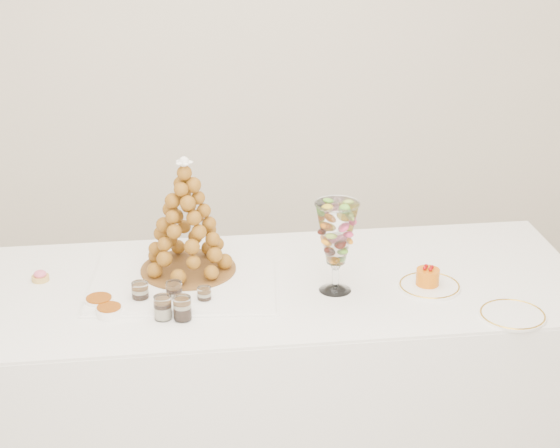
{
  "coord_description": "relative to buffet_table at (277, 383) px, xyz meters",
  "views": [
    {
      "loc": [
        -0.15,
        -2.8,
        2.26
      ],
      "look_at": [
        0.11,
        0.22,
        0.99
      ],
      "focal_mm": 60.0,
      "sensor_mm": 36.0,
      "label": 1
    }
  ],
  "objects": [
    {
      "name": "verrine_c",
      "position": [
        -0.25,
        -0.14,
        0.44
      ],
      "size": [
        0.06,
        0.06,
        0.06
      ],
      "primitive_type": "cylinder",
      "rotation": [
        0.0,
        0.0,
        0.28
      ],
      "color": "white",
      "rests_on": "buffet_table"
    },
    {
      "name": "room_walls",
      "position": [
        -0.09,
        -0.1,
        1.38
      ],
      "size": [
        4.54,
        4.04,
        2.82
      ],
      "color": "white",
      "rests_on": "ground"
    },
    {
      "name": "spare_plate",
      "position": [
        0.74,
        -0.31,
        0.41
      ],
      "size": [
        0.21,
        0.21,
        0.01
      ],
      "primitive_type": "cylinder",
      "color": "white",
      "rests_on": "buffet_table"
    },
    {
      "name": "verrine_b",
      "position": [
        -0.35,
        -0.12,
        0.44
      ],
      "size": [
        0.06,
        0.06,
        0.07
      ],
      "primitive_type": "cylinder",
      "rotation": [
        0.0,
        0.0,
        0.2
      ],
      "color": "white",
      "rests_on": "buffet_table"
    },
    {
      "name": "ramekin_front",
      "position": [
        -0.56,
        -0.19,
        0.42
      ],
      "size": [
        0.09,
        0.09,
        0.03
      ],
      "primitive_type": "cylinder",
      "color": "white",
      "rests_on": "buffet_table"
    },
    {
      "name": "croquembouche",
      "position": [
        -0.31,
        0.08,
        0.63
      ],
      "size": [
        0.33,
        0.33,
        0.42
      ],
      "rotation": [
        0.0,
        0.0,
        0.1
      ],
      "color": "brown",
      "rests_on": "lace_tray"
    },
    {
      "name": "verrine_e",
      "position": [
        -0.32,
        -0.24,
        0.45
      ],
      "size": [
        0.07,
        0.07,
        0.08
      ],
      "primitive_type": "cylinder",
      "rotation": [
        0.0,
        0.0,
        0.33
      ],
      "color": "white",
      "rests_on": "buffet_table"
    },
    {
      "name": "buffet_table",
      "position": [
        0.0,
        0.0,
        0.0
      ],
      "size": [
        2.18,
        0.94,
        0.82
      ],
      "rotation": [
        0.0,
        0.0,
        0.04
      ],
      "color": "white",
      "rests_on": "ground"
    },
    {
      "name": "cake_plate",
      "position": [
        0.52,
        -0.08,
        0.41
      ],
      "size": [
        0.21,
        0.21,
        0.01
      ],
      "primitive_type": "cylinder",
      "color": "white",
      "rests_on": "buffet_table"
    },
    {
      "name": "ramekin_back",
      "position": [
        -0.6,
        -0.13,
        0.42
      ],
      "size": [
        0.09,
        0.09,
        0.03
      ],
      "primitive_type": "cylinder",
      "color": "white",
      "rests_on": "buffet_table"
    },
    {
      "name": "mousse_cake",
      "position": [
        0.51,
        -0.08,
        0.45
      ],
      "size": [
        0.08,
        0.08,
        0.07
      ],
      "color": "orange",
      "rests_on": "cake_plate"
    },
    {
      "name": "macaron_vase",
      "position": [
        0.19,
        -0.07,
        0.61
      ],
      "size": [
        0.14,
        0.14,
        0.32
      ],
      "color": "white",
      "rests_on": "buffet_table"
    },
    {
      "name": "pink_tart",
      "position": [
        -0.82,
        0.09,
        0.42
      ],
      "size": [
        0.06,
        0.06,
        0.04
      ],
      "color": "tan",
      "rests_on": "buffet_table"
    },
    {
      "name": "verrine_a",
      "position": [
        -0.46,
        -0.12,
        0.45
      ],
      "size": [
        0.07,
        0.07,
        0.08
      ],
      "primitive_type": "cylinder",
      "rotation": [
        0.0,
        0.0,
        -0.33
      ],
      "color": "white",
      "rests_on": "buffet_table"
    },
    {
      "name": "lace_tray",
      "position": [
        -0.32,
        0.02,
        0.42
      ],
      "size": [
        0.65,
        0.51,
        0.02
      ],
      "primitive_type": "cube",
      "rotation": [
        0.0,
        0.0,
        -0.06
      ],
      "color": "white",
      "rests_on": "buffet_table"
    },
    {
      "name": "verrine_d",
      "position": [
        -0.39,
        -0.23,
        0.45
      ],
      "size": [
        0.07,
        0.07,
        0.08
      ],
      "primitive_type": "cylinder",
      "rotation": [
        0.0,
        0.0,
        -0.25
      ],
      "color": "white",
      "rests_on": "buffet_table"
    }
  ]
}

